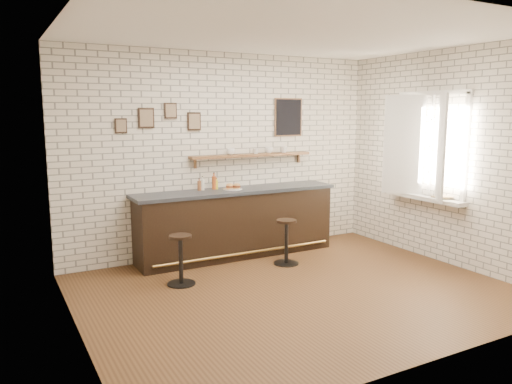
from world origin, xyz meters
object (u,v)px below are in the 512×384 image
Objects in this scene: condiment_bottle_yellow at (216,184)px; book_upper at (439,196)px; bar_counter at (237,223)px; bitters_bottle_brown at (199,185)px; book_lower at (438,198)px; bitters_bottle_amber at (214,182)px; bar_stool_right at (286,240)px; bitters_bottle_white at (203,185)px; shelf_cup_d at (284,149)px; shelf_cup_a at (231,152)px; shelf_cup_b at (256,151)px; shelf_cup_c at (269,150)px; bar_stool_left at (181,258)px; ciabatta_sandwich at (233,186)px; sandwich_plate at (233,189)px.

condiment_bottle_yellow reaches higher than book_upper.
bar_counter is 18.25× the size of condiment_bottle_yellow.
book_lower is (2.87, -1.81, -0.14)m from bitters_bottle_brown.
bar_counter is 12.46× the size of bitters_bottle_amber.
book_upper reaches higher than bar_stool_right.
shelf_cup_d is at bearing 2.32° from bitters_bottle_white.
shelf_cup_a is at bearing 12.11° from condiment_bottle_yellow.
shelf_cup_b is 2.74m from book_lower.
bar_counter is 13.63× the size of book_lower.
condiment_bottle_yellow is (-0.26, 0.14, 0.57)m from bar_counter.
bar_stool_left is at bearing 138.64° from shelf_cup_c.
book_lower is (2.64, -1.81, -0.17)m from bitters_bottle_amber.
bitters_bottle_amber is 1.36m from bar_stool_right.
bar_stool_right is at bearing -43.20° from bitters_bottle_white.
bitters_bottle_amber is at bearing 152.51° from ciabatta_sandwich.
bar_stool_right is 5.21× the size of shelf_cup_a.
bar_counter is at bearing 129.27° from book_lower.
bitters_bottle_white reaches higher than sandwich_plate.
sandwich_plate is 3.15× the size of shelf_cup_b.
bitters_bottle_white reaches higher than book_upper.
sandwich_plate is at bearing 36.26° from bar_stool_left.
bitters_bottle_white is at bearing 163.30° from bar_counter.
condiment_bottle_yellow is (-0.20, 0.13, 0.07)m from sandwich_plate.
ciabatta_sandwich is (0.01, 0.00, 0.04)m from sandwich_plate.
shelf_cup_c reaches higher than book_upper.
bitters_bottle_brown is (-0.48, 0.13, 0.03)m from ciabatta_sandwich.
bitters_bottle_amber is 0.05m from condiment_bottle_yellow.
book_upper is at bearing -32.33° from bitters_bottle_brown.
sandwich_plate is 1.65× the size of condiment_bottle_yellow.
bar_stool_left is (-1.13, -0.82, -0.72)m from ciabatta_sandwich.
book_upper reaches higher than bar_stool_left.
shelf_cup_a reaches higher than sandwich_plate.
shelf_cup_b is (1.61, 1.01, 1.20)m from bar_stool_left.
bar_stool_right reaches higher than bar_stool_left.
bitters_bottle_brown is at bearing 154.82° from shelf_cup_a.
bar_stool_right is (0.96, -0.85, -0.74)m from bitters_bottle_brown.
sandwich_plate is 1.23× the size of book_lower.
sandwich_plate is 1.21× the size of ciabatta_sandwich.
bar_counter is 0.55m from ciabatta_sandwich.
ciabatta_sandwich is 2.60× the size of shelf_cup_b.
bitters_bottle_white is at bearing 53.68° from bar_stool_left.
shelf_cup_d is (0.50, 0.00, 0.01)m from shelf_cup_b.
bar_stool_right is at bearing 178.33° from book_upper.
bar_stool_right is at bearing -41.63° from bitters_bottle_brown.
ciabatta_sandwich is 1.12m from shelf_cup_d.
shelf_cup_a is at bearing 166.35° from book_upper.
shelf_cup_a is (0.48, 0.06, 0.46)m from bitters_bottle_white.
shelf_cup_b is 0.39× the size of book_upper.
bar_stool_left is 2.64m from shelf_cup_d.
shelf_cup_b is (0.73, 0.06, 0.43)m from bitters_bottle_amber.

